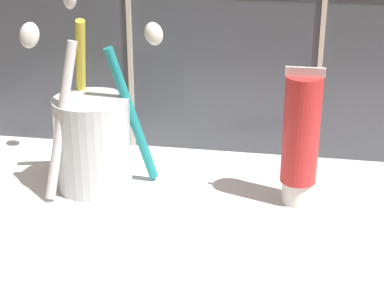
% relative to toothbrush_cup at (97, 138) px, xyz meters
% --- Properties ---
extents(sink_counter, '(0.80, 0.31, 0.02)m').
position_rel_toothbrush_cup_xyz_m(sink_counter, '(0.19, -0.05, -0.06)').
color(sink_counter, white).
rests_on(sink_counter, ground).
extents(toothbrush_cup, '(0.12, 0.12, 0.19)m').
position_rel_toothbrush_cup_xyz_m(toothbrush_cup, '(0.00, 0.00, 0.00)').
color(toothbrush_cup, silver).
rests_on(toothbrush_cup, sink_counter).
extents(toothpaste_tube, '(0.03, 0.03, 0.13)m').
position_rel_toothbrush_cup_xyz_m(toothpaste_tube, '(0.20, -0.00, 0.01)').
color(toothpaste_tube, white).
rests_on(toothpaste_tube, sink_counter).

